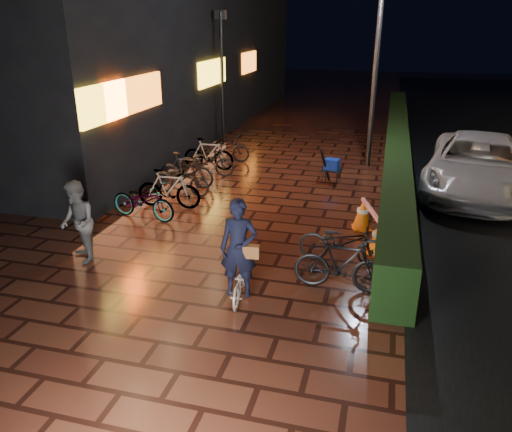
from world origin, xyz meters
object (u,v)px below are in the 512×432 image
(bystander_person, at_px, (78,222))
(traffic_barrier, at_px, (370,225))
(van, at_px, (478,165))
(cart_assembly, at_px, (331,166))
(cyclist, at_px, (240,263))

(bystander_person, distance_m, traffic_barrier, 5.93)
(van, distance_m, cart_assembly, 3.91)
(traffic_barrier, bearing_deg, van, 56.85)
(bystander_person, height_order, cart_assembly, bystander_person)
(bystander_person, bearing_deg, van, 85.09)
(van, height_order, traffic_barrier, van)
(bystander_person, relative_size, cart_assembly, 1.57)
(bystander_person, relative_size, traffic_barrier, 0.93)
(cyclist, bearing_deg, bystander_person, 170.17)
(cart_assembly, bearing_deg, traffic_barrier, -71.05)
(cyclist, bearing_deg, cart_assembly, 84.25)
(van, xyz_separation_m, cart_assembly, (-3.90, -0.20, -0.24))
(van, bearing_deg, traffic_barrier, -113.63)
(traffic_barrier, bearing_deg, cart_assembly, 108.95)
(bystander_person, distance_m, cyclist, 3.45)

